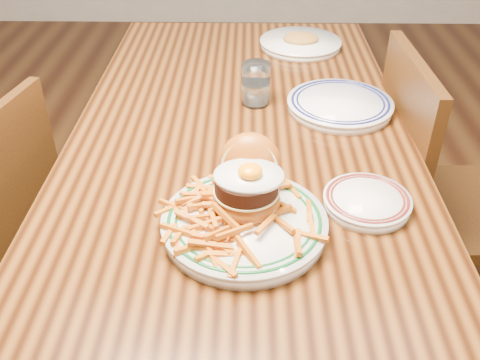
{
  "coord_description": "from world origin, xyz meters",
  "views": [
    {
      "loc": [
        0.02,
        -1.17,
        1.43
      ],
      "look_at": [
        0.0,
        -0.36,
        0.85
      ],
      "focal_mm": 40.0,
      "sensor_mm": 36.0,
      "label": 1
    }
  ],
  "objects_px": {
    "chair_right": "(431,197)",
    "main_plate": "(245,208)",
    "side_plate": "(367,201)",
    "table": "(241,160)"
  },
  "relations": [
    {
      "from": "table",
      "to": "chair_right",
      "type": "relative_size",
      "value": 1.76
    },
    {
      "from": "chair_right",
      "to": "side_plate",
      "type": "bearing_deg",
      "value": 50.76
    },
    {
      "from": "chair_right",
      "to": "side_plate",
      "type": "xyz_separation_m",
      "value": [
        -0.29,
        -0.39,
        0.28
      ]
    },
    {
      "from": "chair_right",
      "to": "side_plate",
      "type": "distance_m",
      "value": 0.56
    },
    {
      "from": "table",
      "to": "main_plate",
      "type": "relative_size",
      "value": 4.83
    },
    {
      "from": "table",
      "to": "main_plate",
      "type": "height_order",
      "value": "main_plate"
    },
    {
      "from": "table",
      "to": "side_plate",
      "type": "height_order",
      "value": "side_plate"
    },
    {
      "from": "chair_right",
      "to": "main_plate",
      "type": "relative_size",
      "value": 2.74
    },
    {
      "from": "main_plate",
      "to": "side_plate",
      "type": "distance_m",
      "value": 0.26
    },
    {
      "from": "chair_right",
      "to": "main_plate",
      "type": "distance_m",
      "value": 0.77
    }
  ]
}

